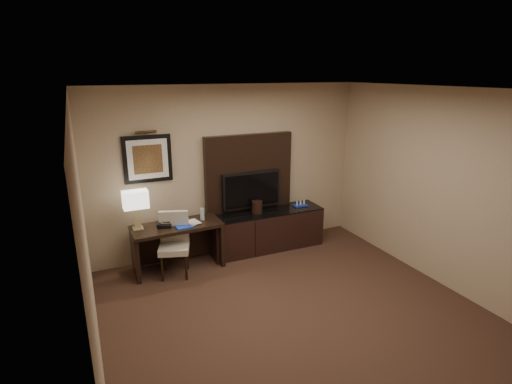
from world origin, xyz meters
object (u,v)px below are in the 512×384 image
desk_chair (174,247)px  minibar_tray (300,203)px  tv (251,190)px  water_bottle (202,214)px  ice_bucket (257,207)px  table_lamp (137,212)px  credenza (266,230)px  desk_phone (165,224)px  desk (178,247)px

desk_chair → minibar_tray: bearing=25.6°
tv → water_bottle: tv is taller
water_bottle → ice_bucket: water_bottle is taller
desk_chair → water_bottle: size_ratio=4.73×
table_lamp → credenza: bearing=0.8°
credenza → tv: (-0.21, 0.14, 0.69)m
desk_chair → ice_bucket: (1.46, 0.30, 0.32)m
desk_phone → minibar_tray: 2.36m
desk_phone → minibar_tray: desk_phone is taller
credenza → desk_phone: 1.75m
desk → tv: tv is taller
desk_phone → ice_bucket: 1.53m
credenza → ice_bucket: 0.46m
table_lamp → minibar_tray: (2.72, 0.03, -0.26)m
desk_chair → desk_phone: bearing=128.8°
desk_phone → water_bottle: (0.58, 0.04, 0.04)m
minibar_tray → desk: bearing=-177.3°
table_lamp → water_bottle: size_ratio=2.78×
desk_phone → minibar_tray: (2.35, 0.11, -0.05)m
desk → ice_bucket: (1.36, 0.10, 0.40)m
desk → credenza: (1.52, 0.10, -0.02)m
desk_chair → table_lamp: table_lamp is taller
desk → credenza: bearing=1.8°
water_bottle → ice_bucket: 0.95m
table_lamp → water_bottle: table_lamp is taller
credenza → desk_phone: bearing=-175.7°
tv → desk: bearing=-169.7°
desk → minibar_tray: size_ratio=5.35×
desk → water_bottle: 0.61m
desk_phone → desk: bearing=20.9°
desk_phone → table_lamp: bearing=-171.6°
desk → tv: (1.32, 0.24, 0.67)m
credenza → water_bottle: size_ratio=10.25×
desk → water_bottle: bearing=3.8°
desk → ice_bucket: bearing=2.3°
desk → desk_phone: bearing=179.2°
ice_bucket → desk: bearing=-175.7°
water_bottle → tv: bearing=12.4°
desk → desk_chair: 0.24m
table_lamp → desk_chair: bearing=-31.2°
desk_chair → minibar_tray: 2.31m
credenza → tv: bearing=146.7°
minibar_tray → tv: bearing=170.9°
desk → desk_phone: (-0.17, -0.00, 0.40)m
desk_chair → table_lamp: (-0.45, 0.27, 0.52)m
credenza → water_bottle: bearing=-176.2°
credenza → desk_chair: desk_chair is taller
desk_phone → credenza: bearing=23.2°
table_lamp → ice_bucket: size_ratio=2.66×
desk_phone → ice_bucket: size_ratio=1.00×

